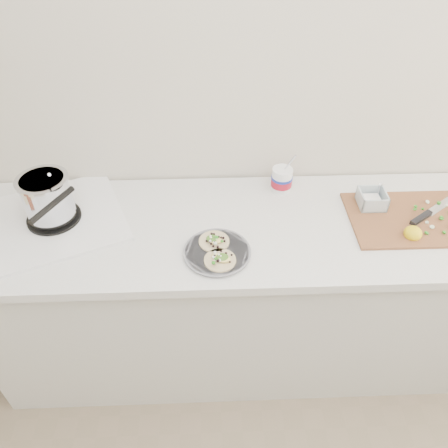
{
  "coord_description": "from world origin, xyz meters",
  "views": [
    {
      "loc": [
        -0.22,
        0.1,
        2.07
      ],
      "look_at": [
        -0.17,
        1.35,
        0.96
      ],
      "focal_mm": 35.0,
      "sensor_mm": 36.0,
      "label": 1
    }
  ],
  "objects_px": {
    "stove": "(50,205)",
    "taco_plate": "(217,250)",
    "tub": "(283,178)",
    "cutboard": "(407,214)"
  },
  "relations": [
    {
      "from": "cutboard",
      "to": "taco_plate",
      "type": "bearing_deg",
      "value": -167.1
    },
    {
      "from": "stove",
      "to": "taco_plate",
      "type": "height_order",
      "value": "stove"
    },
    {
      "from": "stove",
      "to": "cutboard",
      "type": "bearing_deg",
      "value": -23.47
    },
    {
      "from": "taco_plate",
      "to": "tub",
      "type": "bearing_deg",
      "value": 52.61
    },
    {
      "from": "taco_plate",
      "to": "cutboard",
      "type": "xyz_separation_m",
      "value": [
        0.78,
        0.18,
        0.0
      ]
    },
    {
      "from": "taco_plate",
      "to": "cutboard",
      "type": "distance_m",
      "value": 0.8
    },
    {
      "from": "stove",
      "to": "taco_plate",
      "type": "bearing_deg",
      "value": -39.99
    },
    {
      "from": "stove",
      "to": "cutboard",
      "type": "relative_size",
      "value": 1.35
    },
    {
      "from": "taco_plate",
      "to": "stove",
      "type": "bearing_deg",
      "value": 162.19
    },
    {
      "from": "stove",
      "to": "tub",
      "type": "xyz_separation_m",
      "value": [
        0.95,
        0.18,
        -0.02
      ]
    }
  ]
}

